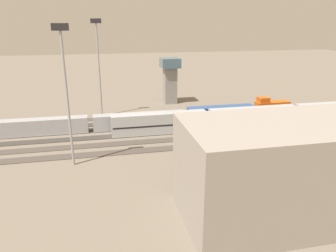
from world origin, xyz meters
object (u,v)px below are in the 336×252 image
at_px(train_on_track_2, 133,121).
at_px(light_mast_1, 65,78).
at_px(light_mast_0, 98,56).
at_px(control_tower, 170,77).
at_px(train_on_track_1, 271,107).
at_px(train_on_track_3, 253,117).

height_order(train_on_track_2, light_mast_1, light_mast_1).
distance_m(train_on_track_2, light_mast_0, 21.48).
distance_m(light_mast_1, control_tower, 52.23).
bearing_deg(train_on_track_2, light_mast_1, 54.72).
relative_size(light_mast_1, control_tower, 1.74).
bearing_deg(train_on_track_1, light_mast_0, -9.87).
height_order(train_on_track_3, light_mast_0, light_mast_0).
bearing_deg(light_mast_0, train_on_track_2, 119.79).
relative_size(light_mast_0, control_tower, 1.81).
relative_size(train_on_track_3, light_mast_1, 2.78).
relative_size(train_on_track_2, light_mast_1, 2.59).
distance_m(train_on_track_3, train_on_track_2, 30.38).
height_order(light_mast_1, control_tower, light_mast_1).
distance_m(train_on_track_3, light_mast_1, 47.67).
xyz_separation_m(train_on_track_3, light_mast_1, (43.40, 14.00, 13.87)).
bearing_deg(control_tower, train_on_track_2, 58.72).
relative_size(train_on_track_1, light_mast_0, 0.38).
bearing_deg(control_tower, light_mast_0, 25.77).
bearing_deg(light_mast_0, train_on_track_1, 170.13).
bearing_deg(light_mast_1, light_mast_0, -100.06).
bearing_deg(train_on_track_3, light_mast_1, 17.87).
bearing_deg(control_tower, train_on_track_1, 143.51).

